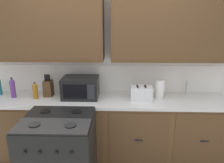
{
  "coord_description": "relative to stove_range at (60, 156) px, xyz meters",
  "views": [
    {
      "loc": [
        0.14,
        -2.3,
        1.93
      ],
      "look_at": [
        0.06,
        0.27,
        1.18
      ],
      "focal_mm": 32.94,
      "sensor_mm": 36.0,
      "label": 1
    }
  ],
  "objects": [
    {
      "name": "toaster",
      "position": [
        0.96,
        0.59,
        0.55
      ],
      "size": [
        0.28,
        0.18,
        0.19
      ],
      "color": "white",
      "rests_on": "counter_run"
    },
    {
      "name": "wall_unit",
      "position": [
        0.51,
        0.83,
        1.2
      ],
      "size": [
        4.49,
        0.4,
        2.52
      ],
      "color": "white",
      "rests_on": "ground_plane"
    },
    {
      "name": "stove_range",
      "position": [
        0.0,
        0.0,
        0.0
      ],
      "size": [
        0.76,
        0.68,
        0.95
      ],
      "color": "black",
      "rests_on": "ground_plane"
    },
    {
      "name": "bottle_violet",
      "position": [
        -0.78,
        0.64,
        0.59
      ],
      "size": [
        0.07,
        0.07,
        0.28
      ],
      "color": "#663384",
      "rests_on": "counter_run"
    },
    {
      "name": "sink_faucet",
      "position": [
        1.62,
        0.84,
        0.56
      ],
      "size": [
        0.02,
        0.02,
        0.2
      ],
      "primitive_type": "cylinder",
      "color": "#B2B5BA",
      "rests_on": "counter_run"
    },
    {
      "name": "bottle_amber",
      "position": [
        -0.46,
        0.61,
        0.57
      ],
      "size": [
        0.07,
        0.07,
        0.23
      ],
      "color": "#9E6619",
      "rests_on": "counter_run"
    },
    {
      "name": "microwave",
      "position": [
        0.14,
        0.68,
        0.6
      ],
      "size": [
        0.48,
        0.37,
        0.28
      ],
      "color": "black",
      "rests_on": "counter_run"
    },
    {
      "name": "counter_run",
      "position": [
        0.51,
        0.63,
        0.01
      ],
      "size": [
        3.32,
        0.64,
        0.93
      ],
      "color": "black",
      "rests_on": "ground_plane"
    },
    {
      "name": "knife_block",
      "position": [
        -0.32,
        0.72,
        0.57
      ],
      "size": [
        0.11,
        0.14,
        0.31
      ],
      "color": "#52361E",
      "rests_on": "counter_run"
    },
    {
      "name": "paper_towel_roll",
      "position": [
        1.21,
        0.66,
        0.59
      ],
      "size": [
        0.12,
        0.12,
        0.26
      ],
      "primitive_type": "cylinder",
      "color": "white",
      "rests_on": "counter_run"
    }
  ]
}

